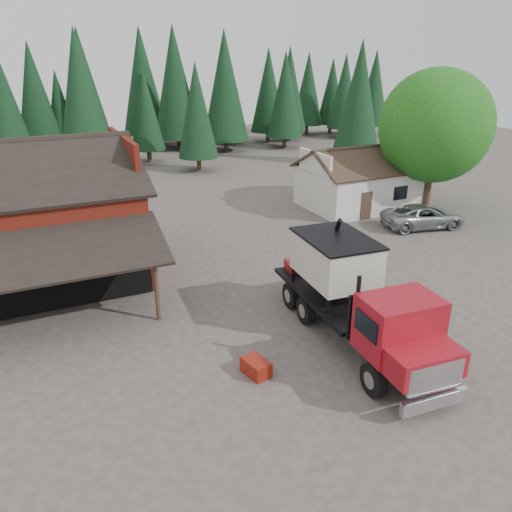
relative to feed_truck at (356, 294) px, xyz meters
name	(u,v)px	position (x,y,z in m)	size (l,w,h in m)	color
ground	(292,314)	(-1.19, 2.97, -2.13)	(120.00, 120.00, 0.00)	#484039
red_barn	(12,228)	(-12.19, 12.87, 0.56)	(12.80, 13.63, 7.18)	maroon
farmhouse	(359,185)	(11.81, 15.97, -0.46)	(8.60, 6.42, 4.65)	silver
deciduous_tree	(435,130)	(15.82, 12.94, 3.78)	(8.00, 8.00, 10.20)	#382619
conifer_backdrop	(116,155)	(-1.19, 44.97, -2.13)	(76.00, 16.00, 16.00)	black
near_pine_b	(197,110)	(4.81, 32.97, 3.76)	(3.96, 3.96, 10.40)	#382619
near_pine_c	(359,97)	(20.81, 28.97, 4.76)	(4.84, 4.84, 12.40)	#382619
near_pine_d	(81,95)	(-5.19, 36.97, 5.26)	(5.28, 5.28, 13.40)	#382619
feed_truck	(356,294)	(0.00, 0.00, 0.00)	(3.46, 10.28, 4.56)	black
silver_car	(423,216)	(12.81, 9.91, -1.36)	(2.57, 5.57, 1.55)	#A3A7AB
equip_box	(256,367)	(-4.61, -0.47, -1.83)	(0.70, 1.10, 0.60)	maroon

